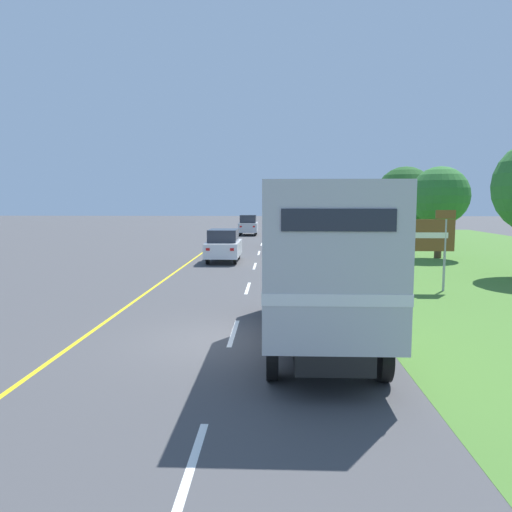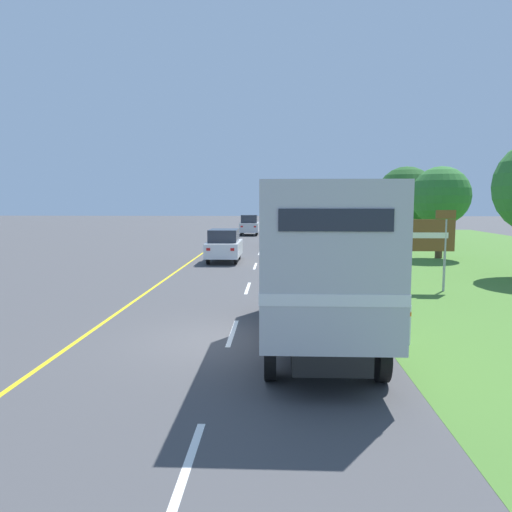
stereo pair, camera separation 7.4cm
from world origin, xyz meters
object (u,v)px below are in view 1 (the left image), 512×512
Objects in this scene: lead_car_silver_ahead at (248,225)px; highway_sign at (425,238)px; delineator_post at (411,324)px; horse_trailer_truck at (318,259)px; lead_car_white at (224,245)px; roadside_tree_far at (405,196)px; lead_car_black_ahead at (287,234)px; roadside_tree_mid at (440,196)px.

highway_sign is (8.27, -30.47, 1.01)m from lead_car_silver_ahead.
delineator_post is (-2.40, -7.19, -1.50)m from highway_sign.
lead_car_silver_ahead is at bearing 105.19° from highway_sign.
delineator_post is at bearing 3.85° from horse_trailer_truck.
highway_sign is 3.20× the size of delineator_post.
lead_car_white is 21.74m from lead_car_silver_ahead.
delineator_post is (6.08, -15.92, -0.42)m from lead_car_white.
roadside_tree_far reaches higher than horse_trailer_truck.
lead_car_black_ahead reaches higher than delineator_post.
lead_car_white is (-3.88, 16.07, -1.13)m from horse_trailer_truck.
lead_car_silver_ahead is 16.48m from roadside_tree_far.
lead_car_black_ahead is at bearing 139.90° from roadside_tree_mid.
delineator_post is (2.32, -25.58, -0.40)m from lead_car_black_ahead.
lead_car_silver_ahead is 38.12m from delineator_post.
lead_car_black_ahead is 0.75× the size of roadside_tree_mid.
highway_sign reaches higher than delineator_post.
roadside_tree_mid is at bearing -57.66° from lead_car_silver_ahead.
horse_trailer_truck is 2.69m from delineator_post.
lead_car_white is 0.71× the size of roadside_tree_mid.
lead_car_silver_ahead is 1.28× the size of highway_sign.
lead_car_black_ahead is at bearing 90.27° from horse_trailer_truck.
lead_car_white is 17.04m from delineator_post.
lead_car_black_ahead is at bearing -168.29° from roadside_tree_far.
horse_trailer_truck is 8.66m from highway_sign.
roadside_tree_mid is at bearing -40.10° from lead_car_black_ahead.
lead_car_white is 1.27× the size of highway_sign.
lead_car_silver_ahead reaches higher than delineator_post.
horse_trailer_truck is 1.44× the size of roadside_tree_mid.
lead_car_silver_ahead is 0.72× the size of roadside_tree_mid.
roadside_tree_mid reaches higher than highway_sign.
delineator_post is (-6.79, -27.47, -3.22)m from roadside_tree_far.
lead_car_white is at bearing 103.57° from horse_trailer_truck.
lead_car_white is at bearing -111.25° from lead_car_black_ahead.
roadside_tree_mid is 9.28m from roadside_tree_far.
horse_trailer_truck is 38.00m from lead_car_silver_ahead.
roadside_tree_far is (12.86, 11.55, 2.80)m from lead_car_white.
lead_car_black_ahead is 9.72m from roadside_tree_far.
lead_car_white is 0.99× the size of lead_car_silver_ahead.
horse_trailer_truck is 20.34m from roadside_tree_mid.
lead_car_white is 0.95× the size of lead_car_black_ahead.
roadside_tree_far is at bearing 11.71° from lead_car_black_ahead.
lead_car_silver_ahead is at bearing 141.17° from roadside_tree_far.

